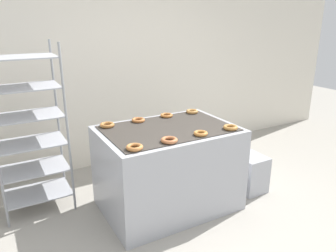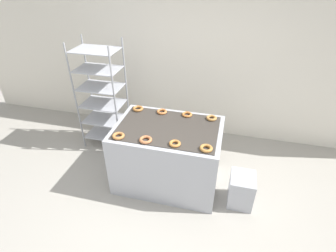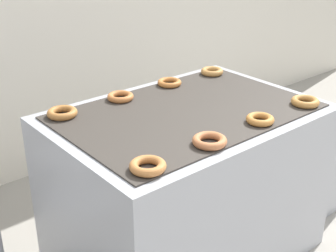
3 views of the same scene
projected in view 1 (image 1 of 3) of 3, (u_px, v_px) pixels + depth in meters
The scene contains 13 objects.
ground_plane at pixel (207, 242), 2.96m from camera, with size 14.00×14.00×0.00m, color #9E998E.
wall_back at pixel (116, 60), 4.28m from camera, with size 8.00×0.05×2.80m.
fryer_machine at pixel (168, 168), 3.42m from camera, with size 1.36×0.94×0.88m.
baking_rack_cart at pixel (29, 130), 3.24m from camera, with size 0.67×0.48×1.72m.
glaze_bin at pixel (250, 173), 3.80m from camera, with size 0.30×0.35×0.43m.
donut_near_left at pixel (134, 147), 2.74m from camera, with size 0.15×0.15×0.04m, color #BA743B.
donut_near_midleft at pixel (169, 140), 2.90m from camera, with size 0.15×0.15×0.03m, color #BA6D41.
donut_near_midright at pixel (201, 133), 3.07m from camera, with size 0.13×0.13×0.03m, color #BD7937.
donut_near_right at pixel (230, 127), 3.23m from camera, with size 0.15×0.15×0.04m, color #B27839.
donut_far_left at pixel (107, 125), 3.31m from camera, with size 0.15×0.15×0.04m, color #AD6E35.
donut_far_midleft at pixel (138, 120), 3.47m from camera, with size 0.14×0.14×0.03m, color #BC6E38.
donut_far_midright at pixel (167, 115), 3.64m from camera, with size 0.14×0.14×0.03m, color #BE7033.
donut_far_right at pixel (192, 111), 3.78m from camera, with size 0.14×0.14×0.04m, color #B77F40.
Camera 1 is at (-1.52, -1.99, 1.93)m, focal length 35.00 mm.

